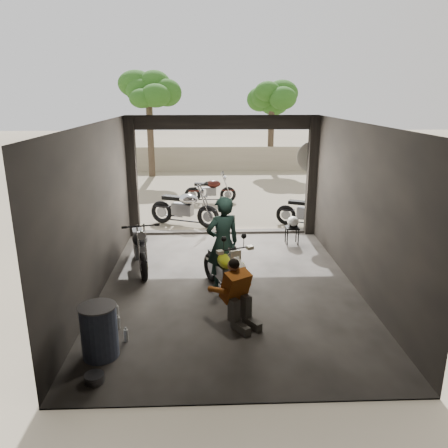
{
  "coord_description": "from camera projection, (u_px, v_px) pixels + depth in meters",
  "views": [
    {
      "loc": [
        -0.42,
        -8.04,
        3.7
      ],
      "look_at": [
        -0.08,
        0.6,
        1.13
      ],
      "focal_mm": 35.0,
      "sensor_mm": 36.0,
      "label": 1
    }
  ],
  "objects": [
    {
      "name": "boundary_wall",
      "position": [
        215.0,
        159.0,
        22.01
      ],
      "size": [
        18.0,
        0.3,
        1.2
      ],
      "primitive_type": "cube",
      "color": "gray",
      "rests_on": "ground"
    },
    {
      "name": "outside_bike_c",
      "position": [
        308.0,
        208.0,
        12.52
      ],
      "size": [
        1.79,
        1.32,
        1.12
      ],
      "primitive_type": null,
      "rotation": [
        0.0,
        0.0,
        1.13
      ],
      "color": "black",
      "rests_on": "ground"
    },
    {
      "name": "oil_drum",
      "position": [
        99.0,
        332.0,
        6.3
      ],
      "size": [
        0.65,
        0.65,
        0.81
      ],
      "primitive_type": "cylinder",
      "rotation": [
        0.0,
        0.0,
        -0.3
      ],
      "color": "#36415B",
      "rests_on": "ground"
    },
    {
      "name": "stool",
      "position": [
        292.0,
        230.0,
        11.12
      ],
      "size": [
        0.34,
        0.34,
        0.47
      ],
      "rotation": [
        0.0,
        0.0,
        0.39
      ],
      "color": "black",
      "rests_on": "ground"
    },
    {
      "name": "left_bike",
      "position": [
        140.0,
        244.0,
        9.5
      ],
      "size": [
        1.09,
        1.82,
        1.15
      ],
      "primitive_type": null,
      "rotation": [
        0.0,
        0.0,
        0.24
      ],
      "color": "black",
      "rests_on": "ground"
    },
    {
      "name": "tree_left",
      "position": [
        148.0,
        88.0,
        19.49
      ],
      "size": [
        2.2,
        2.2,
        5.6
      ],
      "color": "#382B1E",
      "rests_on": "ground"
    },
    {
      "name": "helmet",
      "position": [
        293.0,
        222.0,
        11.08
      ],
      "size": [
        0.38,
        0.39,
        0.27
      ],
      "primitive_type": "ellipsoid",
      "rotation": [
        0.0,
        0.0,
        -0.39
      ],
      "color": "silver",
      "rests_on": "stool"
    },
    {
      "name": "outside_bike_b",
      "position": [
        210.0,
        188.0,
        15.41
      ],
      "size": [
        1.59,
        0.66,
        1.07
      ],
      "primitive_type": null,
      "rotation": [
        0.0,
        0.0,
        1.58
      ],
      "color": "#3D130E",
      "rests_on": "ground"
    },
    {
      "name": "main_bike",
      "position": [
        223.0,
        266.0,
        8.36
      ],
      "size": [
        1.24,
        1.75,
        1.08
      ],
      "primitive_type": null,
      "rotation": [
        0.0,
        0.0,
        0.39
      ],
      "color": "beige",
      "rests_on": "ground"
    },
    {
      "name": "outside_bike_a",
      "position": [
        184.0,
        204.0,
        12.67
      ],
      "size": [
        2.04,
        1.45,
        1.28
      ],
      "primitive_type": null,
      "rotation": [
        0.0,
        0.0,
        1.18
      ],
      "color": "black",
      "rests_on": "ground"
    },
    {
      "name": "mechanic",
      "position": [
        240.0,
        296.0,
        7.12
      ],
      "size": [
        0.88,
        0.94,
        1.1
      ],
      "primitive_type": null,
      "rotation": [
        0.0,
        0.0,
        0.57
      ],
      "color": "#AF5817",
      "rests_on": "ground"
    },
    {
      "name": "garage",
      "position": [
        228.0,
        218.0,
        8.93
      ],
      "size": [
        7.0,
        7.13,
        3.2
      ],
      "color": "#2D2B28",
      "rests_on": "ground"
    },
    {
      "name": "ground",
      "position": [
        229.0,
        286.0,
        8.77
      ],
      "size": [
        80.0,
        80.0,
        0.0
      ],
      "primitive_type": "plane",
      "color": "#7A6D56",
      "rests_on": "ground"
    },
    {
      "name": "rider",
      "position": [
        223.0,
        243.0,
        8.44
      ],
      "size": [
        0.8,
        0.67,
        1.87
      ],
      "primitive_type": "imported",
      "rotation": [
        0.0,
        0.0,
        3.52
      ],
      "color": "black",
      "rests_on": "ground"
    },
    {
      "name": "tree_right",
      "position": [
        272.0,
        98.0,
        21.27
      ],
      "size": [
        2.2,
        2.2,
        5.0
      ],
      "color": "#382B1E",
      "rests_on": "ground"
    },
    {
      "name": "sign_post",
      "position": [
        312.0,
        171.0,
        11.78
      ],
      "size": [
        0.84,
        0.08,
        2.53
      ],
      "rotation": [
        0.0,
        0.0,
        -0.1
      ],
      "color": "black",
      "rests_on": "ground"
    }
  ]
}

